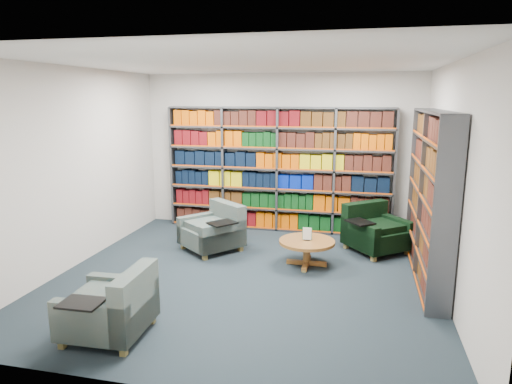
% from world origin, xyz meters
% --- Properties ---
extents(room_shell, '(5.02, 5.02, 2.82)m').
position_xyz_m(room_shell, '(0.00, 0.00, 1.40)').
color(room_shell, black).
rests_on(room_shell, ground).
extents(bookshelf_back, '(4.00, 0.28, 2.20)m').
position_xyz_m(bookshelf_back, '(0.00, 2.34, 1.10)').
color(bookshelf_back, '#47494F').
rests_on(bookshelf_back, ground).
extents(bookshelf_right, '(0.28, 2.50, 2.20)m').
position_xyz_m(bookshelf_right, '(2.34, 0.60, 1.10)').
color(bookshelf_right, '#47494F').
rests_on(bookshelf_right, ground).
extents(chair_teal_left, '(1.13, 1.13, 0.73)m').
position_xyz_m(chair_teal_left, '(-0.76, 1.02, 0.29)').
color(chair_teal_left, '#02273A').
rests_on(chair_teal_left, ground).
extents(chair_green_right, '(1.13, 1.13, 0.73)m').
position_xyz_m(chair_green_right, '(1.68, 1.54, 0.30)').
color(chair_green_right, black).
rests_on(chair_green_right, ground).
extents(chair_teal_front, '(0.81, 0.93, 0.71)m').
position_xyz_m(chair_teal_front, '(-0.90, -1.80, 0.29)').
color(chair_teal_front, '#02273A').
rests_on(chair_teal_front, ground).
extents(coffee_table, '(0.80, 0.80, 0.56)m').
position_xyz_m(coffee_table, '(0.74, 0.62, 0.30)').
color(coffee_table, '#8D5A1F').
rests_on(coffee_table, ground).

